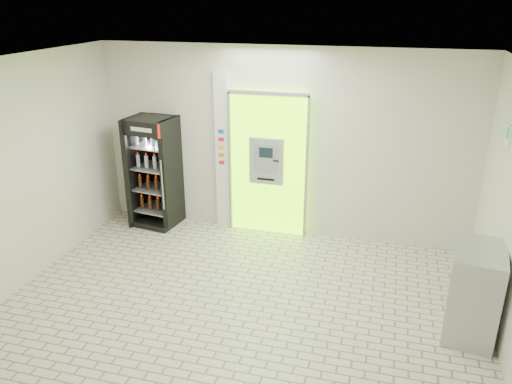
% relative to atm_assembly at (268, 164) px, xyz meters
% --- Properties ---
extents(ground, '(6.00, 6.00, 0.00)m').
position_rel_atm_assembly_xyz_m(ground, '(0.20, -2.41, -1.17)').
color(ground, beige).
rests_on(ground, ground).
extents(room_shell, '(6.00, 6.00, 6.00)m').
position_rel_atm_assembly_xyz_m(room_shell, '(0.20, -2.41, 0.67)').
color(room_shell, beige).
rests_on(room_shell, ground).
extents(atm_assembly, '(1.30, 0.24, 2.33)m').
position_rel_atm_assembly_xyz_m(atm_assembly, '(0.00, 0.00, 0.00)').
color(atm_assembly, '#89FF00').
rests_on(atm_assembly, ground).
extents(pillar, '(0.22, 0.11, 2.60)m').
position_rel_atm_assembly_xyz_m(pillar, '(-0.78, 0.04, 0.13)').
color(pillar, silver).
rests_on(pillar, ground).
extents(beverage_cooler, '(0.78, 0.73, 1.86)m').
position_rel_atm_assembly_xyz_m(beverage_cooler, '(-1.90, -0.23, -0.28)').
color(beverage_cooler, black).
rests_on(beverage_cooler, ground).
extents(steel_cabinet, '(0.66, 0.88, 1.08)m').
position_rel_atm_assembly_xyz_m(steel_cabinet, '(2.92, -2.04, -0.63)').
color(steel_cabinet, '#A9ACB1').
rests_on(steel_cabinet, ground).
extents(exit_sign, '(0.02, 0.22, 0.26)m').
position_rel_atm_assembly_xyz_m(exit_sign, '(3.19, -1.01, 0.95)').
color(exit_sign, white).
rests_on(exit_sign, room_shell).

